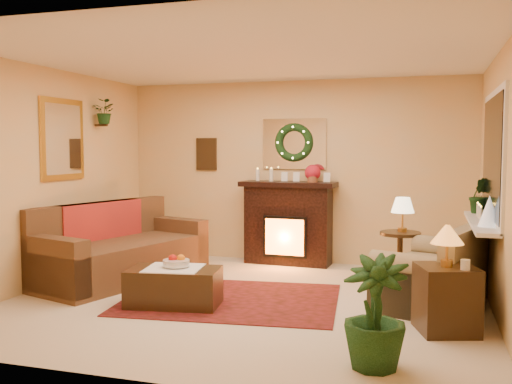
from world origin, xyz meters
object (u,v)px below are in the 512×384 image
(fireplace, at_px, (288,225))
(coffee_table, at_px, (174,286))
(side_table_round, at_px, (400,257))
(sofa, at_px, (122,246))
(end_table_square, at_px, (446,302))
(loveseat, at_px, (433,264))

(fireplace, relative_size, coffee_table, 1.27)
(side_table_round, bearing_deg, coffee_table, -142.20)
(sofa, bearing_deg, side_table_round, 30.70)
(sofa, relative_size, end_table_square, 3.72)
(side_table_round, relative_size, end_table_square, 1.06)
(sofa, height_order, end_table_square, sofa)
(end_table_square, bearing_deg, coffee_table, 178.84)
(fireplace, bearing_deg, coffee_table, -101.53)
(fireplace, xyz_separation_m, side_table_round, (1.58, -0.76, -0.23))
(sofa, xyz_separation_m, end_table_square, (3.80, -0.94, -0.16))
(loveseat, height_order, coffee_table, loveseat)
(fireplace, relative_size, end_table_square, 2.01)
(loveseat, bearing_deg, sofa, -161.76)
(side_table_round, distance_m, coffee_table, 2.78)
(loveseat, distance_m, end_table_square, 0.95)
(sofa, height_order, fireplace, fireplace)
(coffee_table, bearing_deg, end_table_square, -9.85)
(sofa, xyz_separation_m, fireplace, (1.74, 1.59, 0.12))
(sofa, bearing_deg, end_table_square, 2.95)
(sofa, relative_size, loveseat, 1.52)
(fireplace, distance_m, loveseat, 2.52)
(fireplace, bearing_deg, loveseat, -36.44)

